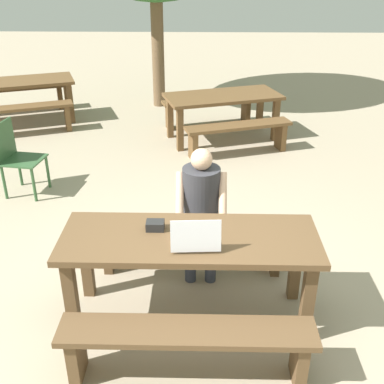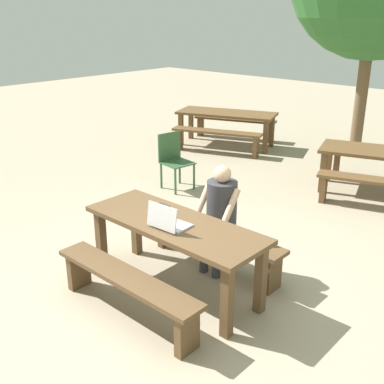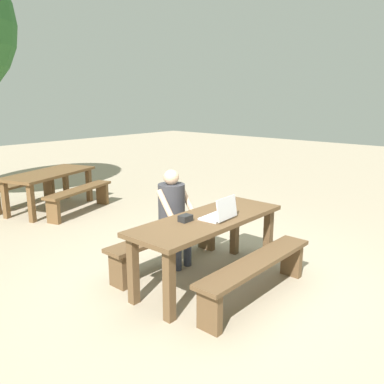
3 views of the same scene
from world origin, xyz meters
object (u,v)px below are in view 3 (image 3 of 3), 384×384
(small_pouch, at_px, (185,218))
(picnic_table_mid, at_px, (49,178))
(picnic_table_front, at_px, (208,228))
(laptop, at_px, (220,214))
(person_seated, at_px, (174,210))

(small_pouch, height_order, picnic_table_mid, small_pouch)
(picnic_table_front, bearing_deg, laptop, -71.41)
(picnic_table_front, height_order, person_seated, person_seated)
(small_pouch, distance_m, picnic_table_mid, 4.10)
(picnic_table_front, xyz_separation_m, small_pouch, (-0.27, 0.10, 0.15))
(small_pouch, height_order, person_seated, person_seated)
(picnic_table_mid, bearing_deg, person_seated, -113.21)
(picnic_table_front, xyz_separation_m, person_seated, (0.08, 0.61, 0.07))
(picnic_table_front, height_order, laptop, laptop)
(person_seated, bearing_deg, laptop, -93.00)
(person_seated, bearing_deg, picnic_table_mid, 84.85)
(small_pouch, bearing_deg, person_seated, 55.67)
(laptop, relative_size, small_pouch, 2.70)
(person_seated, xyz_separation_m, picnic_table_mid, (0.32, 3.53, -0.12))
(small_pouch, bearing_deg, picnic_table_mid, 80.58)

